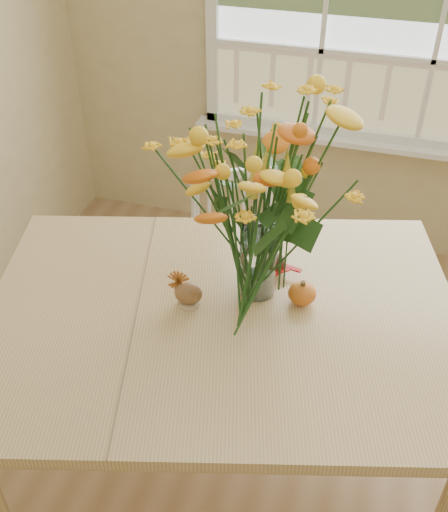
% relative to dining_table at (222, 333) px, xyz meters
% --- Properties ---
extents(wall_back, '(4.00, 0.02, 2.70)m').
position_rel_dining_table_xyz_m(wall_back, '(0.57, 1.72, 0.61)').
color(wall_back, tan).
rests_on(wall_back, floor).
extents(dining_table, '(1.80, 1.48, 0.83)m').
position_rel_dining_table_xyz_m(dining_table, '(0.00, 0.00, 0.00)').
color(dining_table, tan).
rests_on(dining_table, floor).
extents(windsor_chair, '(0.53, 0.52, 0.85)m').
position_rel_dining_table_xyz_m(windsor_chair, '(-0.17, 0.78, -0.26)').
color(windsor_chair, white).
rests_on(windsor_chair, floor).
extents(flower_vase, '(0.57, 0.57, 0.68)m').
position_rel_dining_table_xyz_m(flower_vase, '(0.08, 0.14, 0.50)').
color(flower_vase, white).
rests_on(flower_vase, dining_table).
extents(pumpkin, '(0.09, 0.09, 0.07)m').
position_rel_dining_table_xyz_m(pumpkin, '(0.24, 0.12, 0.13)').
color(pumpkin, orange).
rests_on(pumpkin, dining_table).
extents(turkey_figurine, '(0.10, 0.08, 0.12)m').
position_rel_dining_table_xyz_m(turkey_figurine, '(-0.12, 0.01, 0.14)').
color(turkey_figurine, '#CCB78C').
rests_on(turkey_figurine, dining_table).
extents(dark_gourd, '(0.13, 0.08, 0.07)m').
position_rel_dining_table_xyz_m(dark_gourd, '(0.12, 0.26, 0.13)').
color(dark_gourd, '#38160F').
rests_on(dark_gourd, dining_table).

